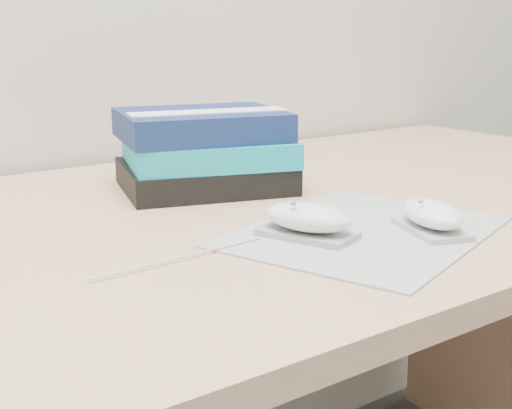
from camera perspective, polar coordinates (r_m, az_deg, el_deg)
desk at (r=1.12m, az=-1.61°, el=-11.02°), size 1.60×0.80×0.73m
mousepad at (r=0.87m, az=8.73°, el=-2.14°), size 0.39×0.35×0.00m
mouse_rear at (r=0.83m, az=4.15°, el=-1.23°), size 0.10×0.13×0.05m
mouse_front at (r=0.87m, az=13.91°, el=-0.92°), size 0.09×0.12×0.04m
usb_cable at (r=0.76m, az=-5.96°, el=-4.20°), size 0.22×0.02×0.00m
book_stack at (r=1.07m, az=-4.13°, el=4.32°), size 0.29×0.26×0.12m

